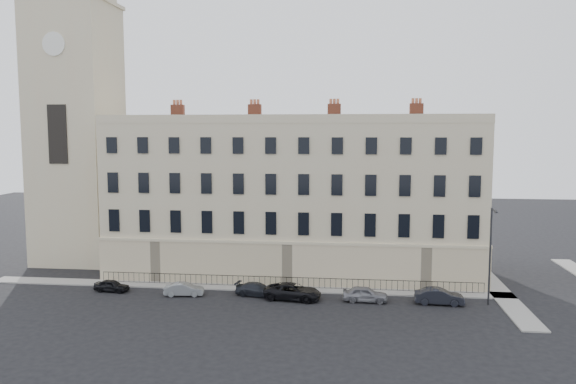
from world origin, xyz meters
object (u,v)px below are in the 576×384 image
(car_c, at_px, (258,289))
(streetlamp, at_px, (490,252))
(car_d, at_px, (293,292))
(car_f, at_px, (439,296))
(car_a, at_px, (112,286))
(car_e, at_px, (365,294))
(car_b, at_px, (184,289))

(car_c, distance_m, streetlamp, 19.78)
(car_d, xyz_separation_m, car_f, (12.20, 0.02, -0.02))
(car_a, distance_m, car_c, 13.21)
(car_c, xyz_separation_m, car_e, (9.27, -0.61, 0.08))
(car_a, relative_size, car_d, 0.64)
(car_c, relative_size, car_e, 1.03)
(car_a, distance_m, streetlamp, 32.83)
(car_e, bearing_deg, car_c, 87.29)
(car_e, distance_m, streetlamp, 10.81)
(car_b, xyz_separation_m, car_c, (6.40, 0.66, 0.00))
(car_e, bearing_deg, streetlamp, -87.71)
(car_a, height_order, car_d, car_d)
(car_e, bearing_deg, car_f, -89.28)
(car_b, relative_size, car_f, 0.85)
(car_f, bearing_deg, car_e, 92.16)
(car_d, height_order, car_e, car_d)
(car_b, xyz_separation_m, streetlamp, (25.78, 0.26, 3.92))
(car_d, bearing_deg, car_e, -82.36)
(car_c, height_order, streetlamp, streetlamp)
(car_f, relative_size, streetlamp, 0.50)
(car_b, bearing_deg, car_e, -97.45)
(car_c, distance_m, car_d, 3.23)
(car_a, xyz_separation_m, streetlamp, (32.59, -0.24, 3.95))
(streetlamp, bearing_deg, car_f, -177.51)
(car_c, bearing_deg, streetlamp, -82.12)
(car_b, distance_m, car_d, 9.55)
(streetlamp, bearing_deg, car_b, 179.49)
(car_b, relative_size, car_c, 0.87)
(car_c, bearing_deg, car_e, -84.72)
(car_b, relative_size, car_e, 0.90)
(car_a, xyz_separation_m, car_b, (6.81, -0.50, 0.03))
(car_b, relative_size, streetlamp, 0.42)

